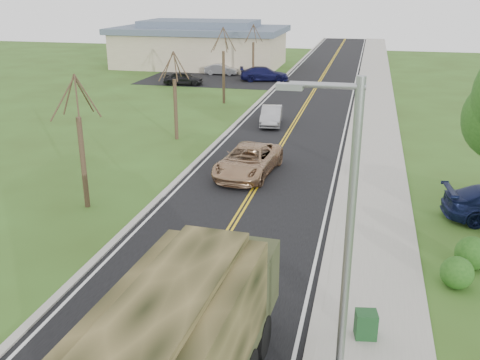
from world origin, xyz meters
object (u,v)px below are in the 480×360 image
(suv_champagne, at_px, (248,161))
(utility_box_near, at_px, (366,324))
(military_truck, at_px, (188,331))
(sedan_silver, at_px, (271,116))

(suv_champagne, height_order, utility_box_near, suv_champagne)
(military_truck, height_order, utility_box_near, military_truck)
(military_truck, xyz_separation_m, sedan_silver, (-3.19, 28.13, -1.47))
(utility_box_near, bearing_deg, suv_champagne, 105.86)
(military_truck, distance_m, utility_box_near, 5.67)
(sedan_silver, bearing_deg, utility_box_near, -80.14)
(sedan_silver, distance_m, utility_box_near, 25.52)
(military_truck, height_order, sedan_silver, military_truck)
(military_truck, xyz_separation_m, suv_champagne, (-2.39, 16.87, -1.36))
(suv_champagne, xyz_separation_m, sedan_silver, (-0.80, 11.26, -0.11))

